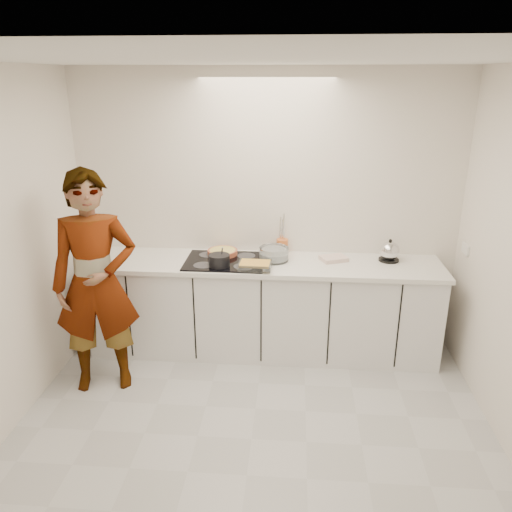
# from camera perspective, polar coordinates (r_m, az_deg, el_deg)

# --- Properties ---
(floor) EXTENTS (3.60, 3.20, 0.00)m
(floor) POSITION_cam_1_polar(r_m,az_deg,el_deg) (3.89, -0.53, -20.18)
(floor) COLOR silver
(floor) RESTS_ON ground
(ceiling) EXTENTS (3.60, 3.20, 0.00)m
(ceiling) POSITION_cam_1_polar(r_m,az_deg,el_deg) (2.99, -0.69, 21.69)
(ceiling) COLOR white
(ceiling) RESTS_ON wall_back
(wall_back) EXTENTS (3.60, 0.00, 2.60)m
(wall_back) POSITION_cam_1_polar(r_m,az_deg,el_deg) (4.74, 1.14, 5.08)
(wall_back) COLOR silver
(wall_back) RESTS_ON ground
(wall_front) EXTENTS (3.60, 0.00, 2.60)m
(wall_front) POSITION_cam_1_polar(r_m,az_deg,el_deg) (1.84, -5.36, -20.94)
(wall_front) COLOR silver
(wall_front) RESTS_ON ground
(base_cabinets) EXTENTS (3.20, 0.58, 0.87)m
(base_cabinets) POSITION_cam_1_polar(r_m,az_deg,el_deg) (4.74, 0.83, -6.09)
(base_cabinets) COLOR white
(base_cabinets) RESTS_ON floor
(countertop) EXTENTS (3.24, 0.64, 0.04)m
(countertop) POSITION_cam_1_polar(r_m,az_deg,el_deg) (4.56, 0.86, -0.94)
(countertop) COLOR white
(countertop) RESTS_ON base_cabinets
(hob) EXTENTS (0.72, 0.54, 0.01)m
(hob) POSITION_cam_1_polar(r_m,az_deg,el_deg) (4.56, -3.55, -0.58)
(hob) COLOR black
(hob) RESTS_ON countertop
(tart_dish) EXTENTS (0.37, 0.37, 0.05)m
(tart_dish) POSITION_cam_1_polar(r_m,az_deg,el_deg) (4.70, -3.85, 0.47)
(tart_dish) COLOR #AA5235
(tart_dish) RESTS_ON hob
(saucepan) EXTENTS (0.22, 0.22, 0.18)m
(saucepan) POSITION_cam_1_polar(r_m,az_deg,el_deg) (4.41, -4.23, -0.49)
(saucepan) COLOR black
(saucepan) RESTS_ON hob
(baking_dish) EXTENTS (0.29, 0.22, 0.06)m
(baking_dish) POSITION_cam_1_polar(r_m,az_deg,el_deg) (4.35, -0.12, -1.04)
(baking_dish) COLOR silver
(baking_dish) RESTS_ON hob
(mixing_bowl) EXTENTS (0.29, 0.29, 0.12)m
(mixing_bowl) POSITION_cam_1_polar(r_m,az_deg,el_deg) (4.57, 2.07, 0.18)
(mixing_bowl) COLOR silver
(mixing_bowl) RESTS_ON countertop
(tea_towel) EXTENTS (0.28, 0.24, 0.04)m
(tea_towel) POSITION_cam_1_polar(r_m,az_deg,el_deg) (4.64, 8.86, -0.28)
(tea_towel) COLOR white
(tea_towel) RESTS_ON countertop
(kettle) EXTENTS (0.20, 0.20, 0.21)m
(kettle) POSITION_cam_1_polar(r_m,az_deg,el_deg) (4.71, 15.00, 0.48)
(kettle) COLOR black
(kettle) RESTS_ON countertop
(utensil_crock) EXTENTS (0.14, 0.14, 0.14)m
(utensil_crock) POSITION_cam_1_polar(r_m,az_deg,el_deg) (4.77, 3.01, 1.13)
(utensil_crock) COLOR orange
(utensil_crock) RESTS_ON countertop
(cook) EXTENTS (0.77, 0.61, 1.86)m
(cook) POSITION_cam_1_polar(r_m,az_deg,el_deg) (4.23, -17.84, -3.03)
(cook) COLOR white
(cook) RESTS_ON floor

